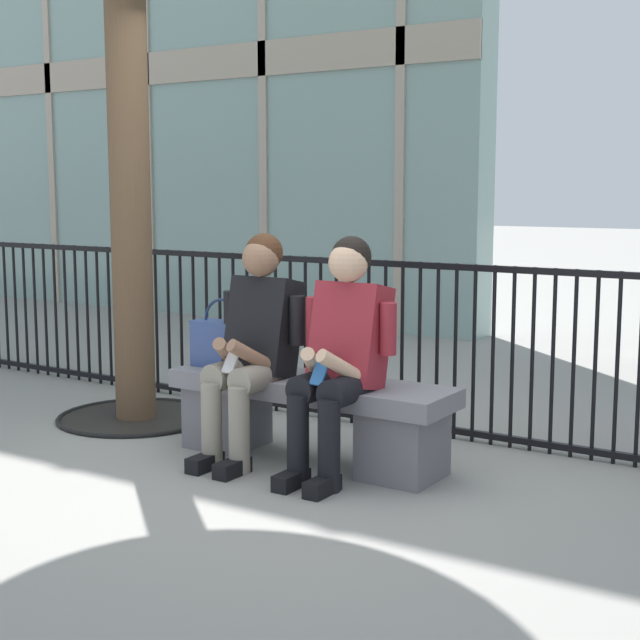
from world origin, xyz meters
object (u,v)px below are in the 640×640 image
(stone_bench, at_px, (310,411))
(handbag_on_bench, at_px, (223,343))
(seated_person_companion, at_px, (341,349))
(seated_person_with_phone, at_px, (254,340))

(stone_bench, xyz_separation_m, handbag_on_bench, (-0.58, -0.01, 0.32))
(handbag_on_bench, bearing_deg, stone_bench, 0.99)
(stone_bench, relative_size, seated_person_companion, 1.32)
(seated_person_companion, bearing_deg, handbag_on_bench, 172.07)
(seated_person_with_phone, relative_size, seated_person_companion, 1.00)
(seated_person_with_phone, distance_m, handbag_on_bench, 0.34)
(stone_bench, distance_m, handbag_on_bench, 0.66)
(seated_person_companion, height_order, handbag_on_bench, seated_person_companion)
(seated_person_companion, bearing_deg, seated_person_with_phone, 180.00)
(stone_bench, bearing_deg, seated_person_companion, -25.34)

